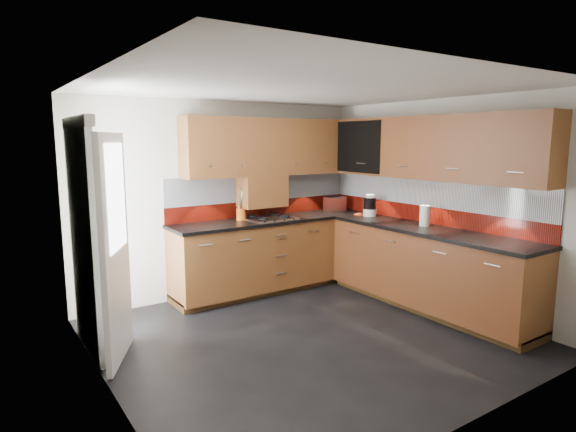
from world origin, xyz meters
TOP-DOWN VIEW (x-y plane):
  - room at (0.00, 0.00)m, footprint 4.00×3.80m
  - base_cabinets at (1.07, 0.72)m, footprint 2.70×3.20m
  - countertop at (1.05, 0.70)m, footprint 2.72×3.22m
  - backsplash at (1.28, 0.93)m, footprint 2.70×3.20m
  - upper_cabinets at (1.23, 0.78)m, footprint 2.50×3.20m
  - extractor_hood at (0.45, 1.64)m, footprint 0.60×0.33m
  - glass_cabinet at (1.71, 1.07)m, footprint 0.32×0.80m
  - back_door at (-1.78, 0.75)m, footprint 0.42×1.19m
  - gas_hob at (0.45, 1.47)m, footprint 0.60×0.53m
  - utensil_pot at (0.12, 1.61)m, footprint 0.11×0.11m
  - toaster at (1.59, 1.56)m, footprint 0.29×0.18m
  - food_processor at (1.67, 0.93)m, footprint 0.17×0.17m
  - paper_towel at (1.68, 0.04)m, footprint 0.15×0.15m
  - orange_cloth at (1.64, 1.08)m, footprint 0.17×0.16m

SIDE VIEW (x-z plane):
  - base_cabinets at x=1.07m, z-range -0.04..0.91m
  - countertop at x=1.05m, z-range 0.90..0.94m
  - orange_cloth at x=1.64m, z-range 0.94..0.95m
  - gas_hob at x=0.45m, z-range 0.93..0.98m
  - back_door at x=-1.78m, z-range 0.01..2.05m
  - utensil_pot at x=0.12m, z-range 0.83..1.24m
  - toaster at x=1.59m, z-range 0.94..1.14m
  - paper_towel at x=1.68m, z-range 0.94..1.18m
  - food_processor at x=1.67m, z-range 0.93..1.21m
  - backsplash at x=1.28m, z-range 0.94..1.48m
  - extractor_hood at x=0.45m, z-range 1.08..1.48m
  - room at x=0.00m, z-range 0.18..2.82m
  - upper_cabinets at x=1.23m, z-range 1.48..2.20m
  - glass_cabinet at x=1.71m, z-range 1.54..2.20m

